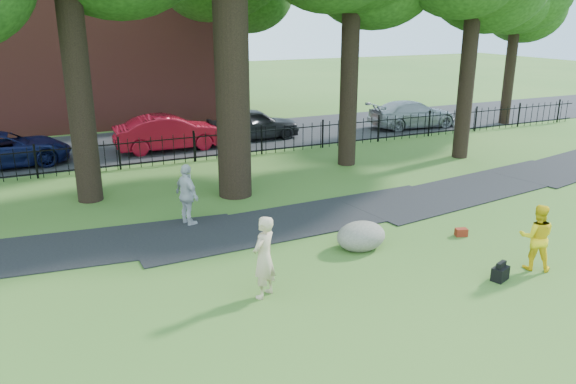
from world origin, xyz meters
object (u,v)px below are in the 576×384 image
woman (264,257)px  man (537,237)px  boulder (361,234)px  red_sedan (169,133)px

woman → man: woman is taller
man → boulder: bearing=-2.5°
woman → man: size_ratio=1.13×
man → red_sedan: man is taller
woman → red_sedan: size_ratio=0.38×
red_sedan → boulder: bearing=-171.1°
woman → boulder: woman is taller
woman → red_sedan: (1.40, 14.47, -0.13)m
woman → man: bearing=133.0°
man → boulder: size_ratio=1.21×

